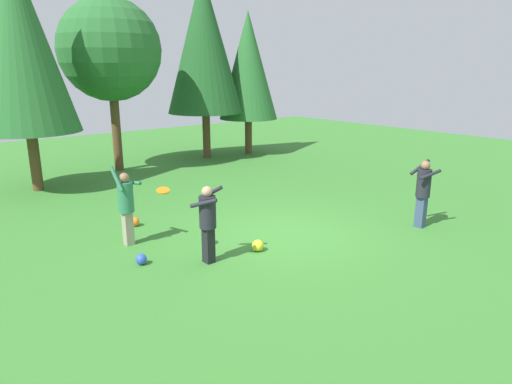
{
  "coord_description": "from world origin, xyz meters",
  "views": [
    {
      "loc": [
        -6.96,
        -7.4,
        3.83
      ],
      "look_at": [
        -0.45,
        0.49,
        1.05
      ],
      "focal_mm": 31.85,
      "sensor_mm": 36.0,
      "label": 1
    }
  ],
  "objects_px": {
    "tree_left": "(19,41)",
    "person_bystander": "(423,188)",
    "tree_center": "(110,50)",
    "tree_right": "(204,44)",
    "ball_blue": "(141,259)",
    "person_thrower": "(126,202)",
    "ball_orange": "(135,222)",
    "frisbee": "(163,190)",
    "person_catcher": "(208,218)",
    "tree_far_right": "(248,66)",
    "ball_yellow": "(258,246)"
  },
  "relations": [
    {
      "from": "person_catcher",
      "to": "frisbee",
      "type": "relative_size",
      "value": 4.53
    },
    {
      "from": "frisbee",
      "to": "tree_center",
      "type": "xyz_separation_m",
      "value": [
        2.75,
        8.8,
        3.03
      ]
    },
    {
      "from": "person_thrower",
      "to": "tree_center",
      "type": "relative_size",
      "value": 0.29
    },
    {
      "from": "frisbee",
      "to": "tree_center",
      "type": "relative_size",
      "value": 0.06
    },
    {
      "from": "frisbee",
      "to": "tree_far_right",
      "type": "relative_size",
      "value": 0.06
    },
    {
      "from": "tree_left",
      "to": "person_bystander",
      "type": "bearing_deg",
      "value": -57.19
    },
    {
      "from": "tree_far_right",
      "to": "person_catcher",
      "type": "bearing_deg",
      "value": -132.34
    },
    {
      "from": "tree_left",
      "to": "ball_blue",
      "type": "bearing_deg",
      "value": -90.14
    },
    {
      "from": "tree_left",
      "to": "tree_right",
      "type": "relative_size",
      "value": 0.96
    },
    {
      "from": "ball_blue",
      "to": "tree_far_right",
      "type": "relative_size",
      "value": 0.04
    },
    {
      "from": "tree_right",
      "to": "tree_far_right",
      "type": "bearing_deg",
      "value": -10.69
    },
    {
      "from": "person_catcher",
      "to": "tree_left",
      "type": "bearing_deg",
      "value": -28.84
    },
    {
      "from": "tree_center",
      "to": "person_thrower",
      "type": "bearing_deg",
      "value": -111.82
    },
    {
      "from": "tree_left",
      "to": "tree_center",
      "type": "bearing_deg",
      "value": 20.53
    },
    {
      "from": "tree_left",
      "to": "tree_center",
      "type": "height_order",
      "value": "tree_left"
    },
    {
      "from": "tree_far_right",
      "to": "tree_center",
      "type": "bearing_deg",
      "value": 176.72
    },
    {
      "from": "person_catcher",
      "to": "ball_orange",
      "type": "distance_m",
      "value": 3.14
    },
    {
      "from": "person_bystander",
      "to": "tree_center",
      "type": "bearing_deg",
      "value": -52.76
    },
    {
      "from": "ball_orange",
      "to": "ball_yellow",
      "type": "xyz_separation_m",
      "value": [
        1.36,
        -3.21,
        0.01
      ]
    },
    {
      "from": "frisbee",
      "to": "tree_right",
      "type": "relative_size",
      "value": 0.05
    },
    {
      "from": "ball_orange",
      "to": "ball_blue",
      "type": "relative_size",
      "value": 1.03
    },
    {
      "from": "ball_yellow",
      "to": "person_bystander",
      "type": "bearing_deg",
      "value": -18.51
    },
    {
      "from": "person_thrower",
      "to": "frisbee",
      "type": "distance_m",
      "value": 1.33
    },
    {
      "from": "ball_orange",
      "to": "frisbee",
      "type": "bearing_deg",
      "value": -98.73
    },
    {
      "from": "frisbee",
      "to": "tree_far_right",
      "type": "distance_m",
      "value": 12.55
    },
    {
      "from": "frisbee",
      "to": "tree_left",
      "type": "distance_m",
      "value": 8.23
    },
    {
      "from": "person_bystander",
      "to": "tree_far_right",
      "type": "distance_m",
      "value": 11.59
    },
    {
      "from": "tree_far_right",
      "to": "ball_blue",
      "type": "bearing_deg",
      "value": -138.43
    },
    {
      "from": "person_bystander",
      "to": "ball_yellow",
      "type": "bearing_deg",
      "value": 3.26
    },
    {
      "from": "tree_left",
      "to": "tree_right",
      "type": "height_order",
      "value": "tree_right"
    },
    {
      "from": "person_catcher",
      "to": "tree_far_right",
      "type": "relative_size",
      "value": 0.25
    },
    {
      "from": "ball_blue",
      "to": "tree_left",
      "type": "height_order",
      "value": "tree_left"
    },
    {
      "from": "person_bystander",
      "to": "tree_far_right",
      "type": "xyz_separation_m",
      "value": [
        3.11,
        10.77,
        2.93
      ]
    },
    {
      "from": "person_thrower",
      "to": "tree_right",
      "type": "relative_size",
      "value": 0.24
    },
    {
      "from": "ball_orange",
      "to": "tree_center",
      "type": "distance_m",
      "value": 8.22
    },
    {
      "from": "person_thrower",
      "to": "ball_blue",
      "type": "distance_m",
      "value": 1.5
    },
    {
      "from": "ball_yellow",
      "to": "ball_blue",
      "type": "xyz_separation_m",
      "value": [
        -2.27,
        0.96,
        -0.01
      ]
    },
    {
      "from": "ball_yellow",
      "to": "tree_far_right",
      "type": "bearing_deg",
      "value": 52.39
    },
    {
      "from": "person_catcher",
      "to": "tree_center",
      "type": "distance_m",
      "value": 10.42
    },
    {
      "from": "frisbee",
      "to": "tree_far_right",
      "type": "xyz_separation_m",
      "value": [
        8.94,
        8.45,
        2.48
      ]
    },
    {
      "from": "ball_orange",
      "to": "tree_right",
      "type": "bearing_deg",
      "value": 45.17
    },
    {
      "from": "tree_center",
      "to": "tree_right",
      "type": "bearing_deg",
      "value": 0.49
    },
    {
      "from": "frisbee",
      "to": "tree_right",
      "type": "xyz_separation_m",
      "value": [
        6.88,
        8.83,
        3.38
      ]
    },
    {
      "from": "tree_far_right",
      "to": "tree_right",
      "type": "relative_size",
      "value": 0.82
    },
    {
      "from": "person_thrower",
      "to": "person_catcher",
      "type": "relative_size",
      "value": 1.14
    },
    {
      "from": "ball_orange",
      "to": "ball_yellow",
      "type": "bearing_deg",
      "value": -67.12
    },
    {
      "from": "frisbee",
      "to": "tree_left",
      "type": "relative_size",
      "value": 0.05
    },
    {
      "from": "tree_center",
      "to": "tree_left",
      "type": "bearing_deg",
      "value": -159.47
    },
    {
      "from": "person_bystander",
      "to": "tree_far_right",
      "type": "height_order",
      "value": "tree_far_right"
    },
    {
      "from": "person_thrower",
      "to": "tree_far_right",
      "type": "relative_size",
      "value": 0.29
    }
  ]
}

